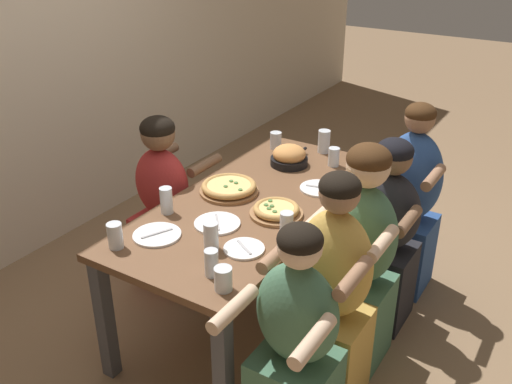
{
  "coord_description": "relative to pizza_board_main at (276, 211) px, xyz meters",
  "views": [
    {
      "loc": [
        -2.36,
        -1.47,
        2.18
      ],
      "look_at": [
        0.0,
        0.0,
        0.79
      ],
      "focal_mm": 40.0,
      "sensor_mm": 36.0,
      "label": 1
    }
  ],
  "objects": [
    {
      "name": "drinking_glass_c",
      "position": [
        -0.68,
        -0.14,
        0.02
      ],
      "size": [
        0.08,
        0.08,
        0.11
      ],
      "color": "silver",
      "rests_on": "dining_table"
    },
    {
      "name": "drinking_glass_h",
      "position": [
        -0.14,
        -0.14,
        0.02
      ],
      "size": [
        0.07,
        0.07,
        0.12
      ],
      "color": "silver",
      "rests_on": "dining_table"
    },
    {
      "name": "diner_near_center",
      "position": [
        0.05,
        -0.46,
        -0.2
      ],
      "size": [
        0.51,
        0.4,
        1.22
      ],
      "rotation": [
        0.0,
        0.0,
        1.57
      ],
      "color": "#477556",
      "rests_on": "ground"
    },
    {
      "name": "diner_far_center",
      "position": [
        0.05,
        0.82,
        -0.25
      ],
      "size": [
        0.51,
        0.4,
        1.12
      ],
      "rotation": [
        0.0,
        0.0,
        -1.57
      ],
      "color": "#B22D2D",
      "rests_on": "ground"
    },
    {
      "name": "drinking_glass_d",
      "position": [
        -0.67,
        0.48,
        0.03
      ],
      "size": [
        0.07,
        0.07,
        0.13
      ],
      "color": "silver",
      "rests_on": "dining_table"
    },
    {
      "name": "drinking_glass_j",
      "position": [
        0.75,
        0.02,
        0.02
      ],
      "size": [
        0.07,
        0.07,
        0.12
      ],
      "color": "silver",
      "rests_on": "dining_table"
    },
    {
      "name": "pizza_board_main",
      "position": [
        0.0,
        0.0,
        0.0
      ],
      "size": [
        0.28,
        0.28,
        0.05
      ],
      "color": "#996B42",
      "rests_on": "dining_table"
    },
    {
      "name": "diner_near_right",
      "position": [
        0.81,
        -0.46,
        -0.22
      ],
      "size": [
        0.51,
        0.4,
        1.21
      ],
      "rotation": [
        0.0,
        0.0,
        1.57
      ],
      "color": "#2D5193",
      "rests_on": "ground"
    },
    {
      "name": "dining_table",
      "position": [
        0.09,
        0.18,
        -0.12
      ],
      "size": [
        1.81,
        0.84,
        0.74
      ],
      "color": "brown",
      "rests_on": "ground"
    },
    {
      "name": "drinking_glass_i",
      "position": [
        -0.28,
        0.5,
        0.04
      ],
      "size": [
        0.07,
        0.07,
        0.14
      ],
      "color": "silver",
      "rests_on": "dining_table"
    },
    {
      "name": "empty_plate_a",
      "position": [
        -0.37,
        -0.04,
        -0.02
      ],
      "size": [
        0.19,
        0.19,
        0.02
      ],
      "color": "white",
      "rests_on": "dining_table"
    },
    {
      "name": "drinking_glass_e",
      "position": [
        -0.45,
        0.09,
        0.04
      ],
      "size": [
        0.07,
        0.07,
        0.14
      ],
      "color": "silver",
      "rests_on": "dining_table"
    },
    {
      "name": "empty_plate_d",
      "position": [
        0.4,
        -0.05,
        -0.02
      ],
      "size": [
        0.22,
        0.22,
        0.02
      ],
      "color": "white",
      "rests_on": "dining_table"
    },
    {
      "name": "empty_plate_b",
      "position": [
        -0.24,
        0.2,
        -0.02
      ],
      "size": [
        0.24,
        0.24,
        0.02
      ],
      "color": "white",
      "rests_on": "dining_table"
    },
    {
      "name": "drinking_glass_a",
      "position": [
        -0.62,
        -0.03,
        0.04
      ],
      "size": [
        0.06,
        0.06,
        0.13
      ],
      "color": "silver",
      "rests_on": "dining_table"
    },
    {
      "name": "ground_plane",
      "position": [
        0.09,
        0.18,
        -0.77
      ],
      "size": [
        18.0,
        18.0,
        0.0
      ],
      "primitive_type": "plane",
      "color": "#896B4C",
      "rests_on": "ground"
    },
    {
      "name": "drinking_glass_g",
      "position": [
        0.68,
        -0.14,
        0.02
      ],
      "size": [
        0.08,
        0.08,
        0.11
      ],
      "color": "silver",
      "rests_on": "dining_table"
    },
    {
      "name": "diner_near_midright",
      "position": [
        0.42,
        -0.46,
        -0.25
      ],
      "size": [
        0.51,
        0.4,
        1.13
      ],
      "rotation": [
        0.0,
        0.0,
        1.57
      ],
      "color": "#232328",
      "rests_on": "ground"
    },
    {
      "name": "pizza_board_second",
      "position": [
        0.09,
        0.36,
        0.0
      ],
      "size": [
        0.33,
        0.33,
        0.06
      ],
      "color": "#996B42",
      "rests_on": "dining_table"
    },
    {
      "name": "empty_plate_c",
      "position": [
        -0.49,
        0.39,
        -0.02
      ],
      "size": [
        0.24,
        0.24,
        0.02
      ],
      "color": "white",
      "rests_on": "dining_table"
    },
    {
      "name": "restaurant_back_panel",
      "position": [
        0.09,
        1.89,
        0.83
      ],
      "size": [
        10.0,
        0.06,
        3.2
      ],
      "primitive_type": "cube",
      "color": "beige",
      "rests_on": "ground"
    },
    {
      "name": "drinking_glass_f",
      "position": [
        0.91,
        0.17,
        0.04
      ],
      "size": [
        0.08,
        0.08,
        0.15
      ],
      "color": "silver",
      "rests_on": "dining_table"
    },
    {
      "name": "diner_near_left",
      "position": [
        -0.62,
        -0.46,
        -0.26
      ],
      "size": [
        0.51,
        0.4,
        1.12
      ],
      "rotation": [
        0.0,
        0.0,
        1.57
      ],
      "color": "#477556",
      "rests_on": "ground"
    },
    {
      "name": "skillet_bowl",
      "position": [
        0.61,
        0.26,
        0.03
      ],
      "size": [
        0.34,
        0.23,
        0.13
      ],
      "color": "black",
      "rests_on": "dining_table"
    },
    {
      "name": "diner_near_midleft",
      "position": [
        -0.27,
        -0.46,
        -0.23
      ],
      "size": [
        0.51,
        0.4,
        1.2
      ],
      "rotation": [
        0.0,
        0.0,
        1.57
      ],
      "color": "gold",
      "rests_on": "ground"
    },
    {
      "name": "drinking_glass_b",
      "position": [
        0.8,
        0.47,
        0.02
      ],
      "size": [
        0.08,
        0.08,
        0.11
      ],
      "color": "silver",
      "rests_on": "dining_table"
    }
  ]
}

